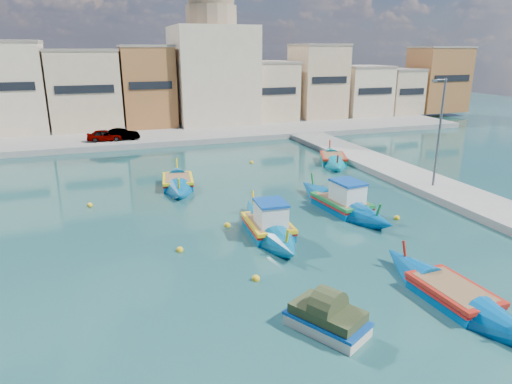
{
  "coord_description": "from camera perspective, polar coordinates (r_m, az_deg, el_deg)",
  "views": [
    {
      "loc": [
        -4.94,
        -19.4,
        9.89
      ],
      "look_at": [
        4.0,
        6.0,
        1.4
      ],
      "focal_mm": 32.0,
      "sensor_mm": 36.0,
      "label": 1
    }
  ],
  "objects": [
    {
      "name": "north_townhouses",
      "position": [
        60.1,
        -8.39,
        12.65
      ],
      "size": [
        83.2,
        7.87,
        10.19
      ],
      "color": "#C9AF8B",
      "rests_on": "ground"
    },
    {
      "name": "luzzu_blue_cabin",
      "position": [
        25.47,
        1.54,
        -4.44
      ],
      "size": [
        2.68,
        8.9,
        3.11
      ],
      "color": "#00669A",
      "rests_on": "ground"
    },
    {
      "name": "luzzu_green",
      "position": [
        34.57,
        -9.72,
        1.1
      ],
      "size": [
        3.31,
        8.47,
        2.6
      ],
      "color": "#005899",
      "rests_on": "ground"
    },
    {
      "name": "luzzu_blue_south",
      "position": [
        20.67,
        23.39,
        -11.84
      ],
      "size": [
        2.33,
        8.75,
        2.5
      ],
      "color": "#0059A5",
      "rests_on": "ground"
    },
    {
      "name": "church_block",
      "position": [
        61.27,
        -5.49,
        16.04
      ],
      "size": [
        10.0,
        10.0,
        19.1
      ],
      "color": "beige",
      "rests_on": "ground"
    },
    {
      "name": "luzzu_cyan_mid",
      "position": [
        41.94,
        9.61,
        3.99
      ],
      "size": [
        5.19,
        8.82,
        2.57
      ],
      "color": "#008AA5",
      "rests_on": "ground"
    },
    {
      "name": "quay_street_lamp",
      "position": [
        34.31,
        21.86,
        6.93
      ],
      "size": [
        1.18,
        0.16,
        8.0
      ],
      "color": "#595B60",
      "rests_on": "ground"
    },
    {
      "name": "tender_near",
      "position": [
        17.46,
        8.89,
        -15.47
      ],
      "size": [
        2.83,
        3.36,
        1.46
      ],
      "color": "beige",
      "rests_on": "ground"
    },
    {
      "name": "parked_cars",
      "position": [
        51.03,
        -26.28,
        5.92
      ],
      "size": [
        21.86,
        2.54,
        1.3
      ],
      "color": "#4C1919",
      "rests_on": "north_quay"
    },
    {
      "name": "ground",
      "position": [
        22.33,
        -4.63,
        -8.85
      ],
      "size": [
        160.0,
        160.0,
        0.0
      ],
      "primitive_type": "plane",
      "color": "#164043",
      "rests_on": "ground"
    },
    {
      "name": "north_quay",
      "position": [
        52.52,
        -13.75,
        6.48
      ],
      "size": [
        80.0,
        8.0,
        0.6
      ],
      "primitive_type": "cube",
      "color": "gray",
      "rests_on": "ground"
    },
    {
      "name": "east_quay",
      "position": [
        31.55,
        28.82,
        -2.54
      ],
      "size": [
        4.0,
        70.0,
        0.5
      ],
      "primitive_type": "cube",
      "color": "gray",
      "rests_on": "ground"
    },
    {
      "name": "luzzu_turquoise_cabin",
      "position": [
        29.67,
        10.68,
        -1.51
      ],
      "size": [
        3.14,
        10.01,
        3.16
      ],
      "color": "#00569D",
      "rests_on": "ground"
    },
    {
      "name": "mooring_buoys",
      "position": [
        28.17,
        -2.82,
        -2.9
      ],
      "size": [
        17.92,
        20.99,
        0.36
      ],
      "color": "yellow",
      "rests_on": "ground"
    }
  ]
}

